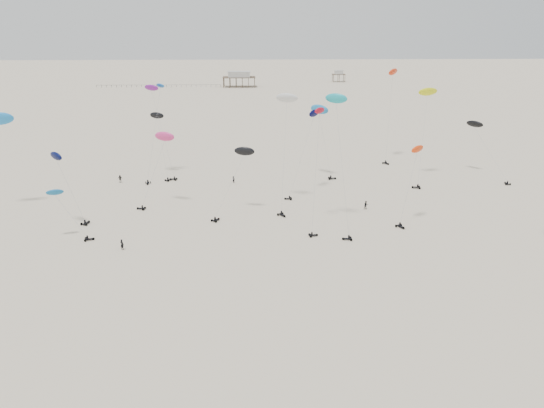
{
  "coord_description": "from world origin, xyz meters",
  "views": [
    {
      "loc": [
        -3.92,
        -2.29,
        37.33
      ],
      "look_at": [
        0.0,
        88.0,
        7.0
      ],
      "focal_mm": 35.0,
      "sensor_mm": 36.0,
      "label": 1
    }
  ],
  "objects_px": {
    "pavilion_small": "(339,77)",
    "spectator_0": "(123,249)",
    "rig_0": "(411,177)",
    "pavilion_main": "(239,80)",
    "rig_4": "(286,121)",
    "rig_9": "(309,132)"
  },
  "relations": [
    {
      "from": "pavilion_small",
      "to": "rig_4",
      "type": "relative_size",
      "value": 0.36
    },
    {
      "from": "rig_9",
      "to": "rig_4",
      "type": "bearing_deg",
      "value": 148.29
    },
    {
      "from": "rig_4",
      "to": "rig_9",
      "type": "relative_size",
      "value": 1.23
    },
    {
      "from": "rig_0",
      "to": "rig_4",
      "type": "relative_size",
      "value": 0.62
    },
    {
      "from": "pavilion_main",
      "to": "rig_9",
      "type": "relative_size",
      "value": 1.04
    },
    {
      "from": "pavilion_small",
      "to": "rig_0",
      "type": "bearing_deg",
      "value": -96.51
    },
    {
      "from": "pavilion_small",
      "to": "spectator_0",
      "type": "xyz_separation_m",
      "value": [
        -86.57,
        -295.22,
        -3.49
      ]
    },
    {
      "from": "rig_0",
      "to": "rig_9",
      "type": "distance_m",
      "value": 29.13
    },
    {
      "from": "pavilion_main",
      "to": "rig_9",
      "type": "distance_m",
      "value": 232.18
    },
    {
      "from": "rig_4",
      "to": "pavilion_main",
      "type": "bearing_deg",
      "value": -118.59
    },
    {
      "from": "rig_0",
      "to": "pavilion_main",
      "type": "bearing_deg",
      "value": -104.75
    },
    {
      "from": "pavilion_main",
      "to": "rig_4",
      "type": "height_order",
      "value": "rig_4"
    },
    {
      "from": "rig_0",
      "to": "rig_9",
      "type": "height_order",
      "value": "rig_9"
    },
    {
      "from": "pavilion_small",
      "to": "rig_4",
      "type": "height_order",
      "value": "rig_4"
    },
    {
      "from": "rig_4",
      "to": "spectator_0",
      "type": "xyz_separation_m",
      "value": [
        -30.53,
        -26.0,
        -18.07
      ]
    },
    {
      "from": "pavilion_main",
      "to": "spectator_0",
      "type": "bearing_deg",
      "value": -93.57
    },
    {
      "from": "pavilion_small",
      "to": "spectator_0",
      "type": "height_order",
      "value": "pavilion_small"
    },
    {
      "from": "pavilion_small",
      "to": "spectator_0",
      "type": "bearing_deg",
      "value": -106.34
    },
    {
      "from": "pavilion_small",
      "to": "rig_0",
      "type": "distance_m",
      "value": 285.54
    },
    {
      "from": "rig_4",
      "to": "spectator_0",
      "type": "distance_m",
      "value": 43.98
    },
    {
      "from": "pavilion_main",
      "to": "rig_0",
      "type": "relative_size",
      "value": 1.36
    },
    {
      "from": "pavilion_small",
      "to": "pavilion_main",
      "type": "bearing_deg",
      "value": -156.8
    }
  ]
}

